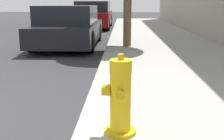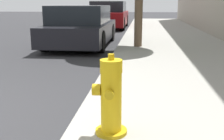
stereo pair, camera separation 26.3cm
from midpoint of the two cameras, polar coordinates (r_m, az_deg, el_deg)
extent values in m
cylinder|color=#C39C11|center=(2.74, -1.13, -12.32)|extent=(0.30, 0.30, 0.04)
cylinder|color=yellow|center=(2.62, -1.16, -6.46)|extent=(0.19, 0.19, 0.56)
cylinder|color=yellow|center=(2.53, -1.19, 0.77)|extent=(0.20, 0.20, 0.12)
cylinder|color=#C39C11|center=(2.51, -1.20, 2.67)|extent=(0.06, 0.06, 0.05)
cylinder|color=#C39C11|center=(2.47, -1.34, -5.04)|extent=(0.08, 0.06, 0.08)
cylinder|color=#C39C11|center=(2.71, -1.01, -3.30)|extent=(0.08, 0.06, 0.08)
cylinder|color=#C39C11|center=(2.60, -4.16, -4.08)|extent=(0.08, 0.11, 0.11)
cube|color=black|center=(9.12, -9.45, 7.64)|extent=(1.76, 4.06, 0.56)
cube|color=black|center=(8.92, -9.80, 11.04)|extent=(1.62, 2.24, 0.54)
cylinder|color=black|center=(10.53, -12.37, 7.51)|extent=(0.20, 0.62, 0.62)
cylinder|color=black|center=(10.25, -3.59, 7.64)|extent=(0.20, 0.62, 0.62)
cylinder|color=black|center=(8.13, -16.75, 5.57)|extent=(0.20, 0.62, 0.62)
cylinder|color=black|center=(7.76, -5.44, 5.72)|extent=(0.20, 0.62, 0.62)
cube|color=maroon|center=(15.59, -4.21, 10.45)|extent=(1.83, 4.38, 0.69)
cube|color=black|center=(15.39, -4.32, 12.73)|extent=(1.68, 2.41, 0.55)
cylinder|color=black|center=(17.05, -6.52, 10.00)|extent=(0.20, 0.66, 0.66)
cylinder|color=black|center=(16.88, -0.82, 10.05)|extent=(0.20, 0.66, 0.66)
cylinder|color=black|center=(14.38, -8.15, 9.31)|extent=(0.20, 0.66, 0.66)
cylinder|color=black|center=(14.18, -1.40, 9.38)|extent=(0.20, 0.66, 0.66)
cylinder|color=brown|center=(8.00, 2.20, 12.84)|extent=(0.23, 0.23, 2.24)
camera|label=1|loc=(0.13, -92.00, -0.48)|focal=45.00mm
camera|label=2|loc=(0.13, 88.00, 0.48)|focal=45.00mm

